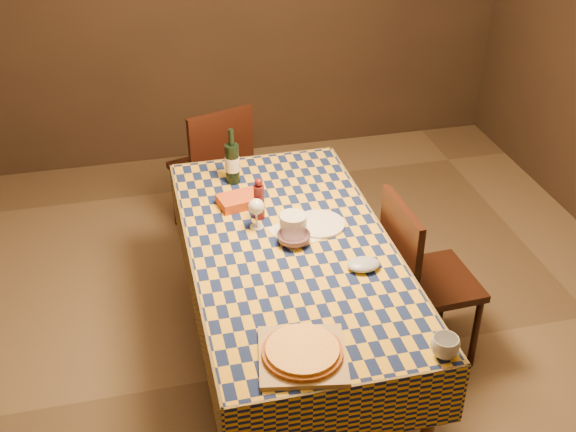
% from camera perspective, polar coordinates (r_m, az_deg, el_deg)
% --- Properties ---
extents(room, '(5.00, 5.10, 2.70)m').
position_cam_1_polar(room, '(3.06, 0.22, 6.66)').
color(room, brown).
rests_on(room, ground).
extents(dining_table, '(0.94, 1.84, 0.77)m').
position_cam_1_polar(dining_table, '(3.39, 0.20, -3.39)').
color(dining_table, brown).
rests_on(dining_table, ground).
extents(cutting_board, '(0.38, 0.38, 0.02)m').
position_cam_1_polar(cutting_board, '(2.76, 1.14, -10.99)').
color(cutting_board, '#A0804B').
rests_on(cutting_board, dining_table).
extents(pizza, '(0.35, 0.35, 0.03)m').
position_cam_1_polar(pizza, '(2.74, 1.15, -10.61)').
color(pizza, '#A3531B').
rests_on(pizza, cutting_board).
extents(pepper_mill, '(0.07, 0.07, 0.22)m').
position_cam_1_polar(pepper_mill, '(3.50, -2.30, 1.28)').
color(pepper_mill, '#521315').
rests_on(pepper_mill, dining_table).
extents(bowl, '(0.17, 0.17, 0.05)m').
position_cam_1_polar(bowl, '(3.35, 0.45, -1.79)').
color(bowl, '#684957').
rests_on(bowl, dining_table).
extents(wine_glass, '(0.08, 0.08, 0.16)m').
position_cam_1_polar(wine_glass, '(3.42, -2.52, 0.66)').
color(wine_glass, silver).
rests_on(wine_glass, dining_table).
extents(wine_bottle, '(0.10, 0.10, 0.31)m').
position_cam_1_polar(wine_bottle, '(3.81, -4.43, 4.22)').
color(wine_bottle, black).
rests_on(wine_bottle, dining_table).
extents(deli_tub, '(0.15, 0.15, 0.11)m').
position_cam_1_polar(deli_tub, '(3.39, 0.41, -0.71)').
color(deli_tub, silver).
rests_on(deli_tub, dining_table).
extents(takeout_container, '(0.23, 0.18, 0.05)m').
position_cam_1_polar(takeout_container, '(3.64, -3.89, 1.22)').
color(takeout_container, '#B24417').
rests_on(takeout_container, dining_table).
extents(white_plate, '(0.32, 0.32, 0.01)m').
position_cam_1_polar(white_plate, '(3.49, 2.48, -0.64)').
color(white_plate, white).
rests_on(white_plate, dining_table).
extents(tumbler, '(0.14, 0.14, 0.09)m').
position_cam_1_polar(tumbler, '(2.81, 12.30, -10.06)').
color(tumbler, silver).
rests_on(tumbler, dining_table).
extents(flour_patch, '(0.35, 0.31, 0.00)m').
position_cam_1_polar(flour_patch, '(3.45, 1.28, -1.12)').
color(flour_patch, silver).
rests_on(flour_patch, dining_table).
extents(flour_bag, '(0.18, 0.16, 0.04)m').
position_cam_1_polar(flour_bag, '(3.21, 5.99, -3.82)').
color(flour_bag, '#96A6C0').
rests_on(flour_bag, dining_table).
extents(chair_far, '(0.53, 0.54, 0.93)m').
position_cam_1_polar(chair_far, '(4.56, -5.82, 3.99)').
color(chair_far, black).
rests_on(chair_far, ground).
extents(chair_right, '(0.45, 0.44, 0.93)m').
position_cam_1_polar(chair_right, '(3.65, 10.26, -4.44)').
color(chair_right, black).
rests_on(chair_right, ground).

